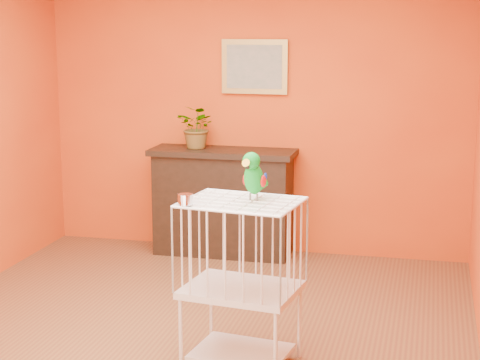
# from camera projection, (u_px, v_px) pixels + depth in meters

# --- Properties ---
(ground) EXTENTS (4.50, 4.50, 0.00)m
(ground) POSITION_uv_depth(u_px,v_px,m) (185.00, 336.00, 5.62)
(ground) COLOR brown
(ground) RESTS_ON ground
(room_shell) EXTENTS (4.50, 4.50, 4.50)m
(room_shell) POSITION_uv_depth(u_px,v_px,m) (182.00, 111.00, 5.31)
(room_shell) COLOR #D14D13
(room_shell) RESTS_ON ground
(console_cabinet) EXTENTS (1.34, 0.48, 1.00)m
(console_cabinet) POSITION_uv_depth(u_px,v_px,m) (223.00, 202.00, 7.50)
(console_cabinet) COLOR black
(console_cabinet) RESTS_ON ground
(potted_plant) EXTENTS (0.48, 0.50, 0.31)m
(potted_plant) POSITION_uv_depth(u_px,v_px,m) (200.00, 131.00, 7.48)
(potted_plant) COLOR #26722D
(potted_plant) RESTS_ON console_cabinet
(framed_picture) EXTENTS (0.62, 0.04, 0.50)m
(framed_picture) POSITION_uv_depth(u_px,v_px,m) (255.00, 67.00, 7.39)
(framed_picture) COLOR #A9873C
(framed_picture) RESTS_ON room_shell
(birdcage) EXTENTS (0.76, 0.62, 1.07)m
(birdcage) POSITION_uv_depth(u_px,v_px,m) (241.00, 281.00, 5.05)
(birdcage) COLOR silver
(birdcage) RESTS_ON ground
(feed_cup) EXTENTS (0.09, 0.09, 0.06)m
(feed_cup) POSITION_uv_depth(u_px,v_px,m) (185.00, 199.00, 4.83)
(feed_cup) COLOR silver
(feed_cup) RESTS_ON birdcage
(parrot) EXTENTS (0.16, 0.28, 0.31)m
(parrot) POSITION_uv_depth(u_px,v_px,m) (254.00, 175.00, 4.95)
(parrot) COLOR #59544C
(parrot) RESTS_ON birdcage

